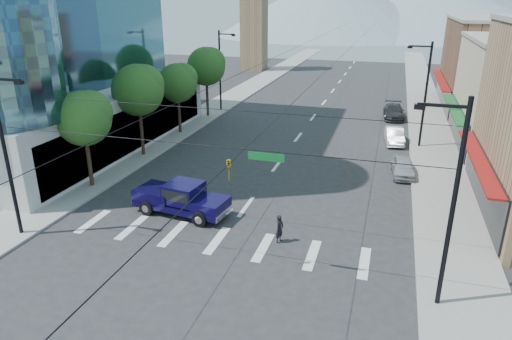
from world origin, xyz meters
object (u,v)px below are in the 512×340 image
at_px(pickup_truck, 181,198).
at_px(pedestrian, 280,229).
at_px(parked_car_near, 403,167).
at_px(parked_car_far, 394,112).
at_px(parked_car_mid, 394,136).

relative_size(pickup_truck, pedestrian, 3.90).
height_order(pickup_truck, parked_car_near, pickup_truck).
bearing_deg(pickup_truck, pedestrian, -6.85).
height_order(pedestrian, parked_car_near, pedestrian).
height_order(pedestrian, parked_car_far, pedestrian).
relative_size(parked_car_near, parked_car_far, 0.77).
bearing_deg(parked_car_mid, parked_car_far, 85.43).
xyz_separation_m(pedestrian, parked_car_mid, (5.61, 20.29, -0.09)).
xyz_separation_m(parked_car_mid, parked_car_far, (-0.20, 9.50, 0.05)).
height_order(pickup_truck, parked_car_far, pickup_truck).
bearing_deg(parked_car_far, pickup_truck, -116.80).
bearing_deg(parked_car_near, pedestrian, -122.62).
bearing_deg(parked_car_mid, pedestrian, -111.23).
height_order(pickup_truck, pedestrian, pickup_truck).
bearing_deg(parked_car_near, parked_car_far, 87.94).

